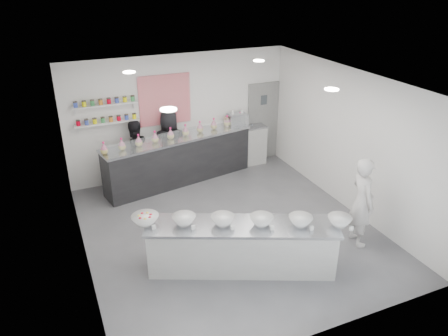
{
  "coord_description": "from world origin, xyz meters",
  "views": [
    {
      "loc": [
        -3.04,
        -6.8,
        4.84
      ],
      "look_at": [
        0.07,
        0.4,
        1.19
      ],
      "focal_mm": 35.0,
      "sensor_mm": 36.0,
      "label": 1
    }
  ],
  "objects_px": {
    "espresso_machine": "(237,121)",
    "espresso_ledge": "(240,147)",
    "woman_prep": "(362,202)",
    "staff_left": "(135,154)",
    "prep_counter": "(242,247)",
    "staff_right": "(170,145)",
    "back_bar": "(179,160)"
  },
  "relations": [
    {
      "from": "espresso_machine",
      "to": "espresso_ledge",
      "type": "bearing_deg",
      "value": 0.0
    },
    {
      "from": "espresso_ledge",
      "to": "espresso_machine",
      "type": "bearing_deg",
      "value": 180.0
    },
    {
      "from": "woman_prep",
      "to": "staff_left",
      "type": "height_order",
      "value": "woman_prep"
    },
    {
      "from": "espresso_machine",
      "to": "staff_left",
      "type": "distance_m",
      "value": 2.71
    },
    {
      "from": "prep_counter",
      "to": "espresso_ledge",
      "type": "bearing_deg",
      "value": 89.22
    },
    {
      "from": "prep_counter",
      "to": "woman_prep",
      "type": "relative_size",
      "value": 1.86
    },
    {
      "from": "prep_counter",
      "to": "staff_left",
      "type": "xyz_separation_m",
      "value": [
        -0.93,
        3.91,
        0.37
      ]
    },
    {
      "from": "prep_counter",
      "to": "staff_right",
      "type": "relative_size",
      "value": 1.85
    },
    {
      "from": "staff_left",
      "to": "staff_right",
      "type": "relative_size",
      "value": 0.92
    },
    {
      "from": "back_bar",
      "to": "espresso_ledge",
      "type": "xyz_separation_m",
      "value": [
        1.76,
        0.31,
        -0.06
      ]
    },
    {
      "from": "prep_counter",
      "to": "espresso_ledge",
      "type": "distance_m",
      "value": 4.38
    },
    {
      "from": "espresso_machine",
      "to": "staff_right",
      "type": "height_order",
      "value": "staff_right"
    },
    {
      "from": "espresso_ledge",
      "to": "woman_prep",
      "type": "xyz_separation_m",
      "value": [
        0.54,
        -4.12,
        0.35
      ]
    },
    {
      "from": "woman_prep",
      "to": "staff_left",
      "type": "distance_m",
      "value": 5.24
    },
    {
      "from": "back_bar",
      "to": "staff_right",
      "type": "relative_size",
      "value": 2.12
    },
    {
      "from": "woman_prep",
      "to": "espresso_machine",
      "type": "bearing_deg",
      "value": 19.53
    },
    {
      "from": "prep_counter",
      "to": "staff_right",
      "type": "distance_m",
      "value": 3.94
    },
    {
      "from": "back_bar",
      "to": "espresso_ledge",
      "type": "bearing_deg",
      "value": -0.97
    },
    {
      "from": "espresso_machine",
      "to": "woman_prep",
      "type": "relative_size",
      "value": 0.28
    },
    {
      "from": "prep_counter",
      "to": "back_bar",
      "type": "bearing_deg",
      "value": 112.9
    },
    {
      "from": "prep_counter",
      "to": "espresso_machine",
      "type": "relative_size",
      "value": 6.56
    },
    {
      "from": "prep_counter",
      "to": "woman_prep",
      "type": "bearing_deg",
      "value": 20.46
    },
    {
      "from": "staff_right",
      "to": "woman_prep",
      "type": "bearing_deg",
      "value": 136.62
    },
    {
      "from": "espresso_machine",
      "to": "staff_right",
      "type": "bearing_deg",
      "value": -178.1
    },
    {
      "from": "woman_prep",
      "to": "staff_right",
      "type": "height_order",
      "value": "staff_right"
    },
    {
      "from": "back_bar",
      "to": "espresso_machine",
      "type": "bearing_deg",
      "value": -0.45
    },
    {
      "from": "staff_left",
      "to": "staff_right",
      "type": "xyz_separation_m",
      "value": [
        0.87,
        0.0,
        0.07
      ]
    },
    {
      "from": "prep_counter",
      "to": "espresso_machine",
      "type": "distance_m",
      "value": 4.41
    },
    {
      "from": "back_bar",
      "to": "espresso_machine",
      "type": "distance_m",
      "value": 1.82
    },
    {
      "from": "back_bar",
      "to": "staff_left",
      "type": "xyz_separation_m",
      "value": [
        -1.01,
        0.25,
        0.23
      ]
    },
    {
      "from": "espresso_machine",
      "to": "back_bar",
      "type": "bearing_deg",
      "value": -169.51
    },
    {
      "from": "espresso_ledge",
      "to": "staff_right",
      "type": "relative_size",
      "value": 0.8
    }
  ]
}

